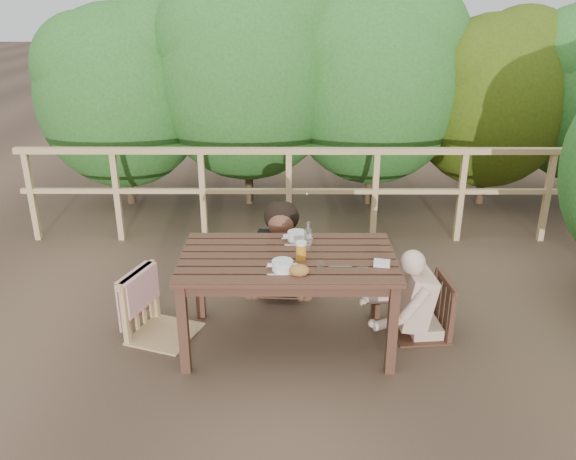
{
  "coord_description": "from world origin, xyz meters",
  "views": [
    {
      "loc": [
        0.02,
        -3.81,
        2.46
      ],
      "look_at": [
        0.0,
        0.05,
        0.9
      ],
      "focal_mm": 36.55,
      "sensor_mm": 36.0,
      "label": 1
    }
  ],
  "objects_px": {
    "chair_right": "(423,283)",
    "butter_tub": "(382,264)",
    "chair_far": "(283,242)",
    "bread_roll": "(299,270)",
    "diner_right": "(429,265)",
    "bottle": "(308,238)",
    "chair_left": "(160,280)",
    "woman": "(283,218)",
    "soup_far": "(297,237)",
    "soup_near": "(282,266)",
    "beer_glass": "(301,252)",
    "tumbler": "(320,267)",
    "table": "(288,301)"
  },
  "relations": [
    {
      "from": "woman",
      "to": "soup_far",
      "type": "bearing_deg",
      "value": 103.7
    },
    {
      "from": "woman",
      "to": "beer_glass",
      "type": "xyz_separation_m",
      "value": [
        0.14,
        -0.97,
        0.12
      ]
    },
    {
      "from": "chair_left",
      "to": "diner_right",
      "type": "relative_size",
      "value": 0.83
    },
    {
      "from": "bottle",
      "to": "butter_tub",
      "type": "bearing_deg",
      "value": -25.96
    },
    {
      "from": "table",
      "to": "soup_near",
      "type": "relative_size",
      "value": 6.31
    },
    {
      "from": "woman",
      "to": "diner_right",
      "type": "bearing_deg",
      "value": 148.81
    },
    {
      "from": "table",
      "to": "chair_left",
      "type": "distance_m",
      "value": 0.97
    },
    {
      "from": "butter_tub",
      "to": "chair_far",
      "type": "bearing_deg",
      "value": 135.17
    },
    {
      "from": "bread_roll",
      "to": "beer_glass",
      "type": "relative_size",
      "value": 0.93
    },
    {
      "from": "chair_far",
      "to": "bottle",
      "type": "bearing_deg",
      "value": -73.3
    },
    {
      "from": "chair_right",
      "to": "tumbler",
      "type": "xyz_separation_m",
      "value": [
        -0.8,
        -0.38,
        0.31
      ]
    },
    {
      "from": "chair_right",
      "to": "butter_tub",
      "type": "relative_size",
      "value": 7.75
    },
    {
      "from": "chair_right",
      "to": "bread_roll",
      "type": "xyz_separation_m",
      "value": [
        -0.95,
        -0.45,
        0.32
      ]
    },
    {
      "from": "soup_near",
      "to": "tumbler",
      "type": "height_order",
      "value": "soup_near"
    },
    {
      "from": "soup_near",
      "to": "chair_left",
      "type": "bearing_deg",
      "value": 159.97
    },
    {
      "from": "chair_left",
      "to": "chair_right",
      "type": "bearing_deg",
      "value": -69.36
    },
    {
      "from": "chair_far",
      "to": "bread_roll",
      "type": "xyz_separation_m",
      "value": [
        0.12,
        -1.19,
        0.31
      ]
    },
    {
      "from": "chair_right",
      "to": "woman",
      "type": "distance_m",
      "value": 1.33
    },
    {
      "from": "woman",
      "to": "bottle",
      "type": "xyz_separation_m",
      "value": [
        0.19,
        -0.83,
        0.17
      ]
    },
    {
      "from": "chair_right",
      "to": "butter_tub",
      "type": "xyz_separation_m",
      "value": [
        -0.38,
        -0.32,
        0.3
      ]
    },
    {
      "from": "soup_near",
      "to": "tumbler",
      "type": "distance_m",
      "value": 0.26
    },
    {
      "from": "table",
      "to": "woman",
      "type": "distance_m",
      "value": 0.96
    },
    {
      "from": "woman",
      "to": "soup_near",
      "type": "height_order",
      "value": "woman"
    },
    {
      "from": "chair_left",
      "to": "soup_near",
      "type": "height_order",
      "value": "chair_left"
    },
    {
      "from": "tumbler",
      "to": "soup_near",
      "type": "bearing_deg",
      "value": -178.39
    },
    {
      "from": "bread_roll",
      "to": "beer_glass",
      "type": "xyz_separation_m",
      "value": [
        0.02,
        0.23,
        0.03
      ]
    },
    {
      "from": "chair_right",
      "to": "butter_tub",
      "type": "distance_m",
      "value": 0.58
    },
    {
      "from": "beer_glass",
      "to": "tumbler",
      "type": "bearing_deg",
      "value": -51.42
    },
    {
      "from": "chair_left",
      "to": "woman",
      "type": "height_order",
      "value": "woman"
    },
    {
      "from": "bottle",
      "to": "diner_right",
      "type": "bearing_deg",
      "value": 4.47
    },
    {
      "from": "diner_right",
      "to": "bread_roll",
      "type": "distance_m",
      "value": 1.09
    },
    {
      "from": "table",
      "to": "chair_left",
      "type": "xyz_separation_m",
      "value": [
        -0.96,
        0.1,
        0.12
      ]
    },
    {
      "from": "bread_roll",
      "to": "soup_far",
      "type": "bearing_deg",
      "value": 90.79
    },
    {
      "from": "soup_far",
      "to": "butter_tub",
      "type": "xyz_separation_m",
      "value": [
        0.58,
        -0.44,
        -0.02
      ]
    },
    {
      "from": "diner_right",
      "to": "bottle",
      "type": "bearing_deg",
      "value": 89.2
    },
    {
      "from": "soup_near",
      "to": "beer_glass",
      "type": "xyz_separation_m",
      "value": [
        0.13,
        0.17,
        0.03
      ]
    },
    {
      "from": "chair_right",
      "to": "soup_far",
      "type": "height_order",
      "value": "chair_right"
    },
    {
      "from": "chair_far",
      "to": "beer_glass",
      "type": "height_order",
      "value": "chair_far"
    },
    {
      "from": "chair_far",
      "to": "soup_near",
      "type": "height_order",
      "value": "chair_far"
    },
    {
      "from": "beer_glass",
      "to": "tumbler",
      "type": "xyz_separation_m",
      "value": [
        0.13,
        -0.16,
        -0.04
      ]
    },
    {
      "from": "woman",
      "to": "diner_right",
      "type": "relative_size",
      "value": 1.15
    },
    {
      "from": "chair_left",
      "to": "bread_roll",
      "type": "height_order",
      "value": "chair_left"
    },
    {
      "from": "butter_tub",
      "to": "chair_left",
      "type": "bearing_deg",
      "value": -177.55
    },
    {
      "from": "table",
      "to": "soup_far",
      "type": "height_order",
      "value": "soup_far"
    },
    {
      "from": "table",
      "to": "woman",
      "type": "bearing_deg",
      "value": 92.96
    },
    {
      "from": "beer_glass",
      "to": "bottle",
      "type": "relative_size",
      "value": 0.62
    },
    {
      "from": "woman",
      "to": "soup_near",
      "type": "distance_m",
      "value": 1.15
    },
    {
      "from": "chair_far",
      "to": "soup_far",
      "type": "bearing_deg",
      "value": -75.97
    },
    {
      "from": "chair_far",
      "to": "bottle",
      "type": "relative_size",
      "value": 3.73
    },
    {
      "from": "chair_far",
      "to": "butter_tub",
      "type": "height_order",
      "value": "chair_far"
    }
  ]
}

